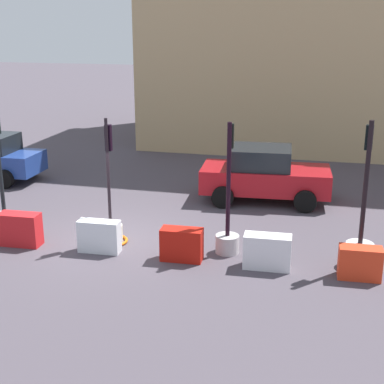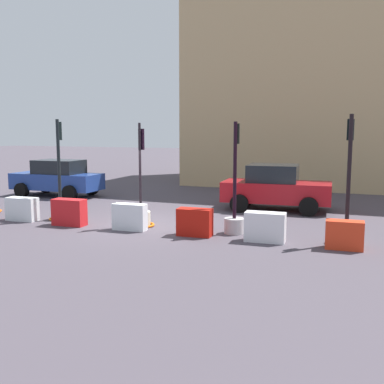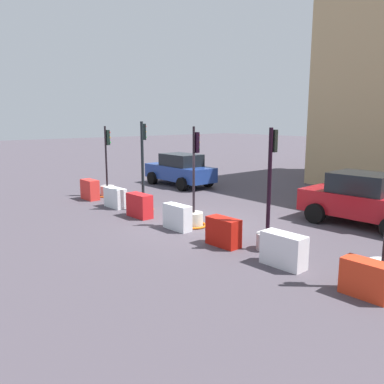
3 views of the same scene
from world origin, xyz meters
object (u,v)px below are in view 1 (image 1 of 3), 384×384
Objects in this scene: construction_barrier_2 at (20,229)px; traffic_light_4 at (360,244)px; traffic_light_1 at (4,211)px; car_red_compact at (264,174)px; construction_barrier_4 at (182,244)px; traffic_light_2 at (111,226)px; traffic_light_3 at (228,227)px; construction_barrier_3 at (99,236)px; construction_barrier_5 at (267,252)px; construction_barrier_6 at (360,263)px.

traffic_light_4 is at bearing 5.18° from construction_barrier_2.
traffic_light_1 is 0.82× the size of car_red_compact.
traffic_light_4 is 4.35m from construction_barrier_4.
car_red_compact is at bearing 42.78° from construction_barrier_2.
traffic_light_4 is at bearing 0.31° from traffic_light_2.
traffic_light_3 is 3.32m from construction_barrier_3.
car_red_compact is at bearing 52.52° from traffic_light_2.
traffic_light_3 is 5.53m from construction_barrier_2.
traffic_light_3 is at bearing -94.86° from car_red_compact.
traffic_light_1 is 7.50m from construction_barrier_5.
car_red_compact reaches higher than construction_barrier_6.
traffic_light_1 reaches higher than traffic_light_3.
construction_barrier_4 is 0.25× the size of car_red_compact.
construction_barrier_5 is (2.13, 0.04, 0.01)m from construction_barrier_4.
traffic_light_2 is 4.33m from construction_barrier_5.
traffic_light_4 is 3.27× the size of construction_barrier_3.
traffic_light_2 reaches higher than construction_barrier_2.
construction_barrier_2 is 8.71m from construction_barrier_6.
construction_barrier_5 is at bearing 178.54° from construction_barrier_6.
traffic_light_4 reaches higher than car_red_compact.
construction_barrier_5 is at bearing -4.84° from traffic_light_1.
car_red_compact is (5.85, 5.41, 0.45)m from construction_barrier_2.
car_red_compact is at bearing 55.86° from construction_barrier_3.
construction_barrier_5 is 2.15m from construction_barrier_6.
traffic_light_2 reaches higher than car_red_compact.
construction_barrier_6 is (-0.02, -0.73, -0.19)m from traffic_light_4.
construction_barrier_3 is at bearing -124.14° from car_red_compact.
construction_barrier_4 is 4.28m from construction_barrier_6.
construction_barrier_4 is (2.16, -0.67, -0.06)m from traffic_light_2.
traffic_light_1 is 3.22m from construction_barrier_3.
construction_barrier_5 is at bearing -162.77° from traffic_light_4.
traffic_light_1 is 3.55× the size of construction_barrier_6.
construction_barrier_6 is at bearing -0.25° from construction_barrier_4.
traffic_light_4 is at bearing -0.51° from traffic_light_3.
construction_barrier_4 is (2.20, 0.00, -0.01)m from construction_barrier_3.
construction_barrier_5 is (7.47, -0.63, -0.20)m from traffic_light_1.
construction_barrier_4 is at bearing -104.86° from car_red_compact.
construction_barrier_3 is (3.14, -0.67, -0.20)m from traffic_light_1.
car_red_compact is (1.41, 5.33, 0.48)m from construction_barrier_4.
construction_barrier_4 is at bearing 0.10° from construction_barrier_3.
construction_barrier_2 is 1.13× the size of construction_barrier_6.
traffic_light_4 reaches higher than traffic_light_3.
traffic_light_1 is 3.34× the size of construction_barrier_4.
traffic_light_1 reaches higher than construction_barrier_3.
construction_barrier_4 is (5.35, -0.67, -0.21)m from traffic_light_1.
construction_barrier_2 is (0.91, -0.75, -0.19)m from traffic_light_1.
traffic_light_3 is 3.03× the size of construction_barrier_2.
construction_barrier_2 reaches higher than construction_barrier_6.
traffic_light_2 is 3.21× the size of construction_barrier_4.
traffic_light_1 is 3.06× the size of construction_barrier_5.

